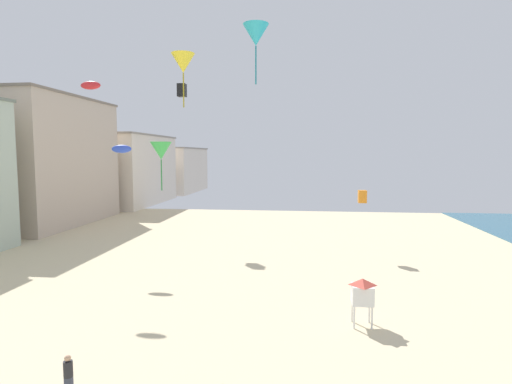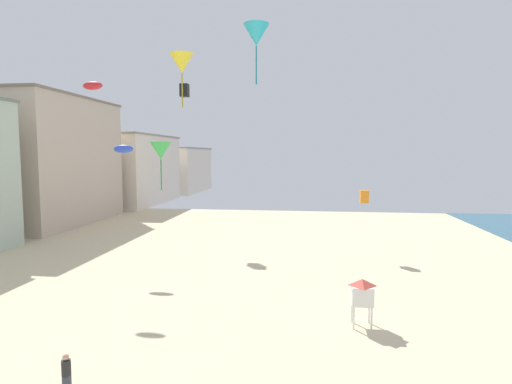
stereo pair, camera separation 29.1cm
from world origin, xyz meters
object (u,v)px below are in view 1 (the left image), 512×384
at_px(lifeguard_stand, 362,292).
at_px(kite_black_box, 182,90).
at_px(kite_flyer, 68,374).
at_px(kite_orange_box, 362,197).
at_px(kite_green_delta, 161,151).
at_px(kite_red_parafoil, 91,85).
at_px(kite_yellow_delta, 183,63).
at_px(kite_blue_parafoil, 122,149).
at_px(kite_cyan_delta, 256,35).

height_order(lifeguard_stand, kite_black_box, kite_black_box).
relative_size(kite_flyer, lifeguard_stand, 0.64).
distance_m(kite_orange_box, kite_green_delta, 21.14).
xyz_separation_m(lifeguard_stand, kite_red_parafoil, (-19.04, 8.13, 12.35)).
bearing_deg(lifeguard_stand, kite_green_delta, -174.45).
xyz_separation_m(lifeguard_stand, kite_orange_box, (2.04, 15.59, 3.48)).
bearing_deg(kite_orange_box, lifeguard_stand, -97.45).
bearing_deg(kite_orange_box, kite_green_delta, -126.99).
relative_size(kite_green_delta, kite_black_box, 1.80).
xyz_separation_m(kite_red_parafoil, kite_green_delta, (8.58, -9.13, -4.95)).
bearing_deg(kite_green_delta, kite_yellow_delta, -52.15).
relative_size(lifeguard_stand, kite_blue_parafoil, 1.51).
bearing_deg(lifeguard_stand, kite_flyer, -146.06).
bearing_deg(kite_blue_parafoil, kite_cyan_delta, -28.80).
xyz_separation_m(kite_blue_parafoil, kite_black_box, (1.46, 12.28, 6.52)).
xyz_separation_m(kite_flyer, kite_black_box, (-4.68, 30.79, 15.09)).
bearing_deg(kite_red_parafoil, lifeguard_stand, -23.11).
height_order(kite_green_delta, kite_yellow_delta, kite_yellow_delta).
xyz_separation_m(kite_flyer, lifeguard_stand, (11.77, 7.90, 0.92)).
distance_m(kite_flyer, kite_yellow_delta, 13.29).
distance_m(kite_blue_parafoil, kite_black_box, 13.98).
bearing_deg(kite_blue_parafoil, kite_red_parafoil, -114.74).
height_order(kite_flyer, lifeguard_stand, lifeguard_stand).
height_order(lifeguard_stand, kite_green_delta, kite_green_delta).
xyz_separation_m(lifeguard_stand, kite_cyan_delta, (-6.13, 4.13, 14.47)).
height_order(kite_orange_box, kite_black_box, kite_black_box).
height_order(kite_cyan_delta, kite_yellow_delta, kite_cyan_delta).
xyz_separation_m(kite_cyan_delta, kite_black_box, (-10.31, 18.75, -0.31)).
bearing_deg(kite_cyan_delta, kite_red_parafoil, 162.81).
distance_m(kite_flyer, lifeguard_stand, 14.20).
height_order(kite_red_parafoil, kite_yellow_delta, kite_red_parafoil).
distance_m(kite_yellow_delta, kite_blue_parafoil, 17.41).
xyz_separation_m(lifeguard_stand, kite_black_box, (-16.45, 22.89, 14.17)).
relative_size(kite_flyer, kite_green_delta, 0.65).
height_order(kite_orange_box, kite_yellow_delta, kite_yellow_delta).
distance_m(kite_red_parafoil, kite_orange_box, 24.06).
distance_m(kite_cyan_delta, kite_yellow_delta, 8.70).
bearing_deg(lifeguard_stand, kite_yellow_delta, -156.96).
distance_m(kite_flyer, kite_orange_box, 27.60).
bearing_deg(kite_cyan_delta, kite_green_delta, -130.10).
xyz_separation_m(kite_cyan_delta, kite_yellow_delta, (-2.32, -7.72, -3.26)).
height_order(kite_orange_box, kite_blue_parafoil, kite_blue_parafoil).
distance_m(kite_red_parafoil, kite_green_delta, 13.47).
height_order(kite_flyer, kite_black_box, kite_black_box).
relative_size(kite_red_parafoil, kite_black_box, 1.13).
distance_m(kite_red_parafoil, kite_cyan_delta, 13.68).
height_order(kite_flyer, kite_blue_parafoil, kite_blue_parafoil).
height_order(kite_red_parafoil, kite_cyan_delta, kite_cyan_delta).
height_order(kite_orange_box, kite_green_delta, kite_green_delta).
bearing_deg(kite_yellow_delta, kite_blue_parafoil, 123.66).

